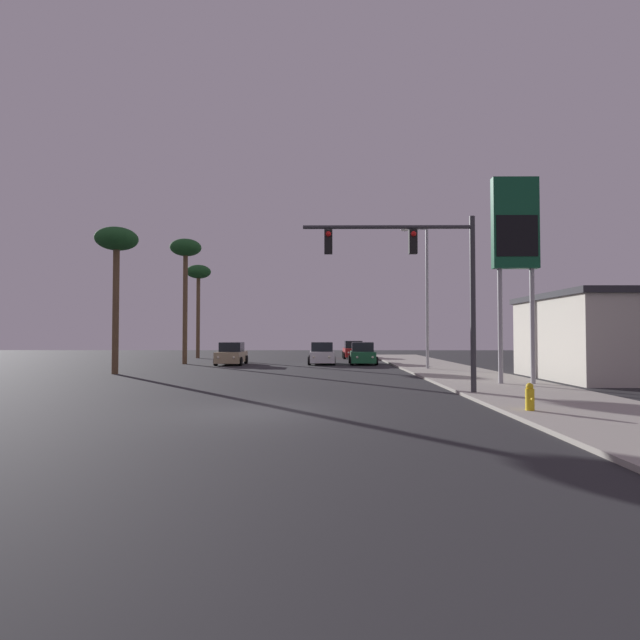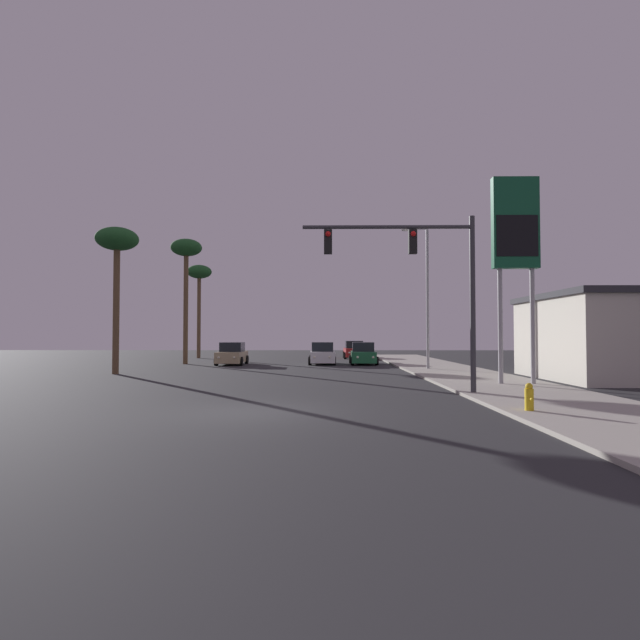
% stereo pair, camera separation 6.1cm
% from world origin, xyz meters
% --- Properties ---
extents(ground_plane, '(120.00, 120.00, 0.00)m').
position_xyz_m(ground_plane, '(0.00, 0.00, 0.00)').
color(ground_plane, '#28282B').
extents(sidewalk_right, '(5.00, 60.00, 0.12)m').
position_xyz_m(sidewalk_right, '(9.50, 10.00, 0.06)').
color(sidewalk_right, '#9E998E').
rests_on(sidewalk_right, ground).
extents(car_tan, '(2.04, 4.31, 1.68)m').
position_xyz_m(car_tan, '(-4.99, 23.23, 0.76)').
color(car_tan, tan).
rests_on(car_tan, ground).
extents(car_white, '(2.04, 4.33, 1.68)m').
position_xyz_m(car_white, '(1.82, 23.85, 0.76)').
color(car_white, silver).
rests_on(car_white, ground).
extents(car_red, '(2.04, 4.33, 1.68)m').
position_xyz_m(car_red, '(4.80, 33.49, 0.76)').
color(car_red, maroon).
rests_on(car_red, ground).
extents(car_green, '(2.04, 4.34, 1.68)m').
position_xyz_m(car_green, '(4.94, 23.76, 0.76)').
color(car_green, '#195933').
rests_on(car_green, ground).
extents(traffic_light_mast, '(6.37, 0.36, 6.50)m').
position_xyz_m(traffic_light_mast, '(5.72, 4.04, 4.67)').
color(traffic_light_mast, '#38383D').
rests_on(traffic_light_mast, sidewalk_right).
extents(street_lamp, '(1.74, 0.24, 9.00)m').
position_xyz_m(street_lamp, '(8.39, 17.15, 5.12)').
color(street_lamp, '#99999E').
rests_on(street_lamp, sidewalk_right).
extents(gas_station_sign, '(2.00, 0.42, 9.00)m').
position_xyz_m(gas_station_sign, '(10.37, 7.38, 6.62)').
color(gas_station_sign, '#99999E').
rests_on(gas_station_sign, sidewalk_right).
extents(fire_hydrant, '(0.24, 0.34, 0.76)m').
position_xyz_m(fire_hydrant, '(7.71, -0.41, 0.49)').
color(fire_hydrant, gold).
rests_on(fire_hydrant, sidewalk_right).
extents(palm_tree_near, '(2.40, 2.40, 8.41)m').
position_xyz_m(palm_tree_near, '(-9.92, 14.00, 7.30)').
color(palm_tree_near, brown).
rests_on(palm_tree_near, ground).
extents(palm_tree_mid, '(2.40, 2.40, 9.68)m').
position_xyz_m(palm_tree_mid, '(-8.74, 24.00, 8.42)').
color(palm_tree_mid, brown).
rests_on(palm_tree_mid, ground).
extents(palm_tree_far, '(2.40, 2.40, 9.08)m').
position_xyz_m(palm_tree_far, '(-10.26, 34.00, 7.89)').
color(palm_tree_far, brown).
rests_on(palm_tree_far, ground).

